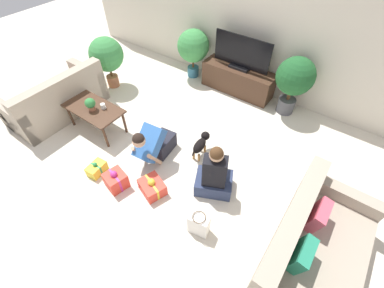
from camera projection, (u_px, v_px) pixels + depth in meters
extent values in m
plane|color=beige|center=(165.00, 158.00, 4.20)|extent=(16.00, 16.00, 0.00)
cube|color=beige|center=(251.00, 23.00, 4.71)|extent=(8.40, 0.06, 2.60)
cube|color=tan|center=(57.00, 102.00, 4.87)|extent=(0.93, 1.72, 0.43)
cube|color=tan|center=(60.00, 90.00, 4.41)|extent=(0.20, 1.72, 0.42)
cube|color=tan|center=(88.00, 79.00, 5.24)|extent=(0.93, 0.16, 0.61)
cube|color=tan|center=(15.00, 121.00, 4.37)|extent=(0.93, 0.16, 0.61)
cube|color=red|center=(71.00, 80.00, 4.73)|extent=(0.18, 0.34, 0.32)
cube|color=#E5566B|center=(54.00, 89.00, 4.54)|extent=(0.18, 0.34, 0.32)
cube|color=#288E6B|center=(36.00, 99.00, 4.34)|extent=(0.18, 0.34, 0.32)
cube|color=tan|center=(313.00, 255.00, 2.93)|extent=(0.93, 1.72, 0.43)
cube|color=tan|center=(293.00, 221.00, 2.77)|extent=(0.20, 1.72, 0.42)
cube|color=tan|center=(335.00, 202.00, 3.30)|extent=(0.93, 0.16, 0.61)
cube|color=#288E6B|center=(301.00, 254.00, 2.58)|extent=(0.18, 0.34, 0.32)
cube|color=#E5566B|center=(317.00, 215.00, 2.87)|extent=(0.18, 0.34, 0.32)
cube|color=#472D1E|center=(93.00, 108.00, 4.35)|extent=(1.04, 0.55, 0.03)
cylinder|color=#472D1E|center=(70.00, 116.00, 4.59)|extent=(0.04, 0.04, 0.45)
cylinder|color=#472D1E|center=(105.00, 137.00, 4.22)|extent=(0.04, 0.04, 0.45)
cylinder|color=#472D1E|center=(90.00, 103.00, 4.83)|extent=(0.04, 0.04, 0.45)
cylinder|color=#472D1E|center=(124.00, 123.00, 4.46)|extent=(0.04, 0.04, 0.45)
cube|color=#472D1E|center=(238.00, 80.00, 5.29)|extent=(1.48, 0.45, 0.54)
cube|color=black|center=(240.00, 67.00, 5.08)|extent=(0.40, 0.20, 0.05)
cube|color=black|center=(242.00, 52.00, 4.84)|extent=(1.16, 0.03, 0.59)
cylinder|color=#4C4C51|center=(286.00, 105.00, 4.92)|extent=(0.32, 0.32, 0.29)
cylinder|color=brown|center=(289.00, 94.00, 4.74)|extent=(0.06, 0.06, 0.20)
sphere|color=#1E5628|center=(295.00, 76.00, 4.46)|extent=(0.67, 0.67, 0.67)
cylinder|color=#336B84|center=(193.00, 71.00, 5.81)|extent=(0.25, 0.25, 0.22)
cylinder|color=brown|center=(193.00, 63.00, 5.66)|extent=(0.05, 0.05, 0.20)
sphere|color=#3D8E47|center=(193.00, 46.00, 5.37)|extent=(0.67, 0.67, 0.67)
cylinder|color=#A36042|center=(113.00, 81.00, 5.53)|extent=(0.24, 0.24, 0.24)
cylinder|color=brown|center=(111.00, 72.00, 5.37)|extent=(0.04, 0.04, 0.20)
sphere|color=#3D8E47|center=(106.00, 54.00, 5.09)|extent=(0.67, 0.67, 0.67)
cube|color=#23232D|center=(162.00, 144.00, 4.22)|extent=(0.33, 0.47, 0.28)
cube|color=#3366AD|center=(149.00, 143.00, 3.82)|extent=(0.38, 0.57, 0.49)
sphere|color=tan|center=(139.00, 141.00, 3.53)|extent=(0.19, 0.19, 0.19)
sphere|color=black|center=(138.00, 139.00, 3.51)|extent=(0.17, 0.17, 0.17)
cylinder|color=tan|center=(140.00, 152.00, 3.95)|extent=(0.09, 0.29, 0.44)
cylinder|color=tan|center=(155.00, 159.00, 3.85)|extent=(0.09, 0.29, 0.44)
cube|color=#283351|center=(214.00, 183.00, 3.72)|extent=(0.64, 0.58, 0.24)
cube|color=black|center=(215.00, 171.00, 3.42)|extent=(0.37, 0.32, 0.48)
sphere|color=tan|center=(217.00, 155.00, 3.18)|extent=(0.19, 0.19, 0.19)
sphere|color=#472D19|center=(217.00, 153.00, 3.15)|extent=(0.18, 0.18, 0.18)
cylinder|color=tan|center=(225.00, 164.00, 3.59)|extent=(0.16, 0.26, 0.06)
cylinder|color=tan|center=(207.00, 162.00, 3.62)|extent=(0.16, 0.26, 0.06)
ellipsoid|color=black|center=(200.00, 146.00, 4.06)|extent=(0.19, 0.35, 0.17)
sphere|color=black|center=(205.00, 136.00, 4.15)|extent=(0.14, 0.14, 0.14)
sphere|color=olive|center=(207.00, 134.00, 4.20)|extent=(0.07, 0.07, 0.07)
cylinder|color=black|center=(194.00, 152.00, 3.93)|extent=(0.04, 0.10, 0.11)
cylinder|color=olive|center=(205.00, 149.00, 4.23)|extent=(0.04, 0.04, 0.15)
cylinder|color=olive|center=(200.00, 147.00, 4.26)|extent=(0.04, 0.04, 0.15)
cylinder|color=olive|center=(199.00, 158.00, 4.10)|extent=(0.04, 0.04, 0.15)
cylinder|color=olive|center=(194.00, 156.00, 4.14)|extent=(0.04, 0.04, 0.15)
cube|color=red|center=(152.00, 187.00, 3.70)|extent=(0.44, 0.40, 0.20)
cube|color=yellow|center=(152.00, 187.00, 3.70)|extent=(0.35, 0.15, 0.20)
sphere|color=yellow|center=(151.00, 182.00, 3.61)|extent=(0.10, 0.10, 0.10)
cube|color=red|center=(116.00, 180.00, 3.74)|extent=(0.34, 0.34, 0.26)
cube|color=#CC3389|center=(116.00, 180.00, 3.74)|extent=(0.28, 0.09, 0.26)
sphere|color=#CC3389|center=(114.00, 174.00, 3.63)|extent=(0.10, 0.10, 0.10)
cube|color=yellow|center=(97.00, 169.00, 3.94)|extent=(0.22, 0.31, 0.17)
cube|color=#2D934C|center=(97.00, 169.00, 3.94)|extent=(0.19, 0.05, 0.17)
sphere|color=#2D934C|center=(95.00, 164.00, 3.86)|extent=(0.07, 0.07, 0.07)
cube|color=white|center=(199.00, 224.00, 3.23)|extent=(0.28, 0.19, 0.35)
torus|color=#4C3823|center=(199.00, 217.00, 3.09)|extent=(0.19, 0.19, 0.01)
cylinder|color=silver|center=(103.00, 106.00, 4.29)|extent=(0.08, 0.08, 0.09)
torus|color=silver|center=(105.00, 107.00, 4.27)|extent=(0.06, 0.01, 0.06)
cylinder|color=#A36042|center=(92.00, 108.00, 4.28)|extent=(0.11, 0.11, 0.07)
sphere|color=#337F3D|center=(90.00, 103.00, 4.20)|extent=(0.17, 0.17, 0.17)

